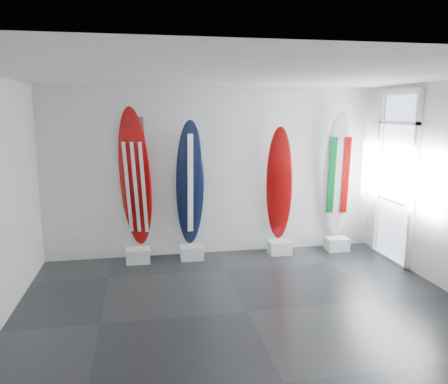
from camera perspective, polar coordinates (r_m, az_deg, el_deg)
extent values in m
plane|color=black|center=(5.90, 3.00, -15.32)|extent=(6.00, 6.00, 0.00)
plane|color=white|center=(5.33, 3.31, 15.13)|extent=(6.00, 6.00, 0.00)
plane|color=white|center=(7.84, -1.17, 2.66)|extent=(6.00, 0.00, 6.00)
plane|color=white|center=(3.13, 14.14, -9.76)|extent=(6.00, 0.00, 6.00)
cube|color=white|center=(7.74, -11.16, -8.15)|extent=(0.40, 0.30, 0.24)
ellipsoid|color=#8E0908|center=(7.53, -11.51, 1.70)|extent=(0.66, 0.60, 2.42)
cube|color=white|center=(7.78, -4.24, -7.89)|extent=(0.40, 0.30, 0.24)
ellipsoid|color=black|center=(7.58, -4.45, 1.11)|extent=(0.52, 0.26, 2.20)
cube|color=white|center=(8.10, 7.25, -7.19)|extent=(0.40, 0.30, 0.24)
ellipsoid|color=#8E0908|center=(7.92, 7.23, 1.03)|extent=(0.53, 0.40, 2.08)
cube|color=white|center=(8.50, 14.52, -6.59)|extent=(0.40, 0.30, 0.24)
ellipsoid|color=white|center=(8.31, 14.64, 2.10)|extent=(0.58, 0.39, 2.34)
cube|color=silver|center=(8.04, -18.70, -6.08)|extent=(0.09, 0.02, 0.13)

